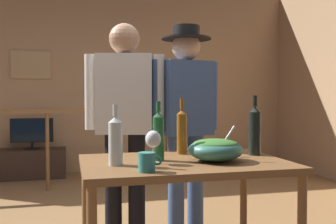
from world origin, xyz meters
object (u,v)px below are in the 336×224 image
object	(u,v)px
flat_screen_tv	(32,131)
salad_bowl	(215,149)
wine_bottle_dark	(255,130)
person_standing_right	(186,112)
mug_teal	(147,162)
wine_glass	(153,140)
serving_table	(184,174)
framed_picture	(31,65)
person_standing_left	(125,113)
stair_railing	(63,135)
wine_bottle_amber	(182,131)
tv_console	(33,163)
wine_bottle_green	(159,135)
wine_bottle_clear	(116,140)

from	to	relation	value
flat_screen_tv	salad_bowl	bearing A→B (deg)	-69.47
wine_bottle_dark	person_standing_right	size ratio (longest dim) A/B	0.23
mug_teal	wine_glass	bearing A→B (deg)	70.74
serving_table	wine_bottle_dark	xyz separation A→B (m)	(0.51, 0.10, 0.24)
framed_picture	person_standing_left	bearing A→B (deg)	-72.78
stair_railing	flat_screen_tv	bearing A→B (deg)	117.94
wine_bottle_amber	person_standing_right	world-z (taller)	person_standing_right
tv_console	flat_screen_tv	size ratio (longest dim) A/B	1.58
tv_console	wine_glass	bearing A→B (deg)	-75.01
wine_bottle_dark	wine_glass	bearing A→B (deg)	-166.96
wine_bottle_dark	wine_bottle_green	bearing A→B (deg)	-174.57
person_standing_left	wine_bottle_amber	bearing A→B (deg)	134.98
wine_bottle_amber	wine_bottle_green	size ratio (longest dim) A/B	1.05
stair_railing	wine_glass	distance (m)	2.81
stair_railing	salad_bowl	world-z (taller)	stair_railing
wine_bottle_clear	person_standing_right	world-z (taller)	person_standing_right
flat_screen_tv	serving_table	world-z (taller)	flat_screen_tv
tv_console	salad_bowl	xyz separation A→B (m)	(1.34, -3.60, 0.63)
wine_bottle_green	mug_teal	xyz separation A→B (m)	(-0.13, -0.33, -0.10)
stair_railing	person_standing_right	distance (m)	2.18
serving_table	tv_console	bearing A→B (deg)	108.20
stair_railing	wine_bottle_clear	xyz separation A→B (m)	(0.32, -2.75, 0.22)
wine_bottle_amber	mug_teal	size ratio (longest dim) A/B	2.99
framed_picture	tv_console	size ratio (longest dim) A/B	0.61
stair_railing	person_standing_left	xyz separation A→B (m)	(0.49, -1.92, 0.34)
wine_bottle_clear	wine_bottle_dark	world-z (taller)	wine_bottle_dark
serving_table	mug_teal	bearing A→B (deg)	-133.65
framed_picture	tv_console	bearing A→B (deg)	-84.17
wine_bottle_dark	person_standing_right	world-z (taller)	person_standing_right
wine_glass	wine_bottle_green	world-z (taller)	wine_bottle_green
wine_glass	person_standing_right	xyz separation A→B (m)	(0.44, 0.83, 0.13)
flat_screen_tv	wine_glass	size ratio (longest dim) A/B	3.03
salad_bowl	wine_bottle_dark	size ratio (longest dim) A/B	0.83
salad_bowl	wine_glass	distance (m)	0.38
framed_picture	serving_table	size ratio (longest dim) A/B	0.46
serving_table	mug_teal	xyz separation A→B (m)	(-0.28, -0.29, 0.13)
flat_screen_tv	serving_table	distance (m)	3.69
framed_picture	wine_bottle_dark	size ratio (longest dim) A/B	1.43
wine_glass	wine_bottle_dark	size ratio (longest dim) A/B	0.49
flat_screen_tv	person_standing_left	world-z (taller)	person_standing_left
serving_table	wine_bottle_dark	distance (m)	0.57
wine_bottle_green	serving_table	bearing A→B (deg)	-14.64
wine_glass	wine_bottle_dark	xyz separation A→B (m)	(0.71, 0.16, 0.03)
framed_picture	person_standing_left	world-z (taller)	framed_picture
wine_bottle_amber	person_standing_right	xyz separation A→B (m)	(0.18, 0.51, 0.11)
wine_glass	wine_bottle_amber	size ratio (longest dim) A/B	0.51
wine_bottle_amber	wine_bottle_green	xyz separation A→B (m)	(-0.21, -0.23, -0.00)
wine_bottle_amber	wine_bottle_dark	distance (m)	0.47
serving_table	wine_bottle_clear	bearing A→B (deg)	-171.34
framed_picture	wine_bottle_amber	distance (m)	3.84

